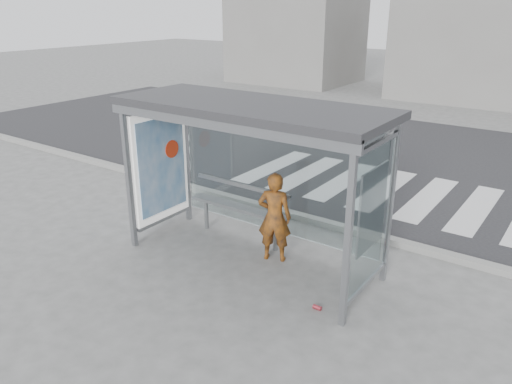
# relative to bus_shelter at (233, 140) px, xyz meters

# --- Properties ---
(ground) EXTENTS (80.00, 80.00, 0.00)m
(ground) POSITION_rel_bus_shelter_xyz_m (0.37, -0.06, -1.98)
(ground) COLOR #60605E
(ground) RESTS_ON ground
(road) EXTENTS (30.00, 10.00, 0.01)m
(road) POSITION_rel_bus_shelter_xyz_m (0.37, 6.94, -1.98)
(road) COLOR black
(road) RESTS_ON ground
(curb) EXTENTS (30.00, 0.18, 0.12)m
(curb) POSITION_rel_bus_shelter_xyz_m (0.37, 1.89, -1.92)
(curb) COLOR gray
(curb) RESTS_ON ground
(crosswalk) EXTENTS (6.55, 3.00, 0.00)m
(crosswalk) POSITION_rel_bus_shelter_xyz_m (0.87, 4.44, -1.98)
(crosswalk) COLOR silver
(crosswalk) RESTS_ON ground
(bus_shelter) EXTENTS (4.25, 1.65, 2.62)m
(bus_shelter) POSITION_rel_bus_shelter_xyz_m (0.00, 0.00, 0.00)
(bus_shelter) COLOR gray
(bus_shelter) RESTS_ON ground
(building_left) EXTENTS (6.00, 5.00, 6.00)m
(building_left) POSITION_rel_bus_shelter_xyz_m (-9.63, 17.94, 1.02)
(building_left) COLOR gray
(building_left) RESTS_ON ground
(building_center) EXTENTS (8.00, 5.00, 5.00)m
(building_center) POSITION_rel_bus_shelter_xyz_m (0.37, 17.94, 0.52)
(building_center) COLOR gray
(building_center) RESTS_ON ground
(person) EXTENTS (0.64, 0.54, 1.51)m
(person) POSITION_rel_bus_shelter_xyz_m (0.64, 0.24, -1.23)
(person) COLOR red
(person) RESTS_ON ground
(bench) EXTENTS (1.99, 0.24, 1.03)m
(bench) POSITION_rel_bus_shelter_xyz_m (-0.29, 0.52, -1.38)
(bench) COLOR slate
(bench) RESTS_ON ground
(soda_can) EXTENTS (0.12, 0.07, 0.07)m
(soda_can) POSITION_rel_bus_shelter_xyz_m (1.94, -0.65, -1.95)
(soda_can) COLOR #CD3C49
(soda_can) RESTS_ON ground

